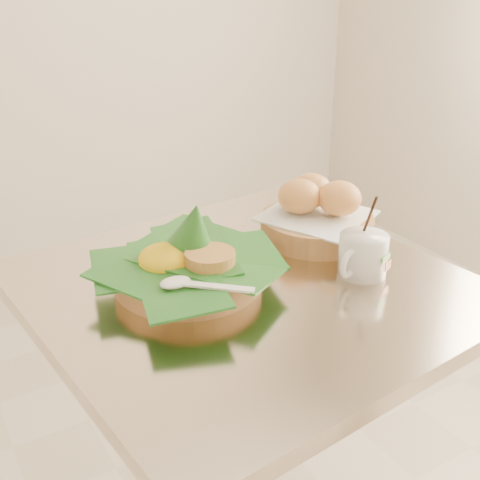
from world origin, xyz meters
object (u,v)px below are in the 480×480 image
cafe_table (246,385)px  rice_basket (188,261)px  coffee_mug (362,254)px  bread_basket (317,214)px

cafe_table → rice_basket: rice_basket is taller
rice_basket → coffee_mug: (0.28, -0.13, -0.00)m
rice_basket → coffee_mug: 0.31m
bread_basket → rice_basket: bearing=-171.1°
rice_basket → coffee_mug: size_ratio=2.17×
rice_basket → bread_basket: bearing=8.9°
bread_basket → coffee_mug: (-0.03, -0.18, -0.01)m
cafe_table → bread_basket: bearing=23.7°
bread_basket → cafe_table: bearing=-156.3°
cafe_table → bread_basket: (0.23, 0.10, 0.27)m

